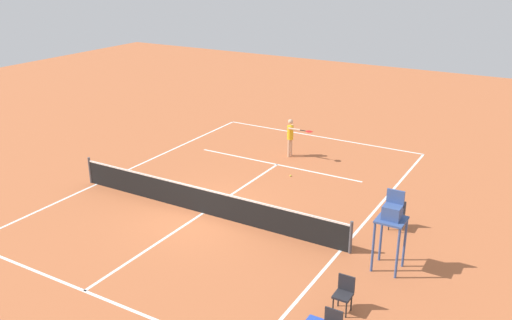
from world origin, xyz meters
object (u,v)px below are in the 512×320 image
at_px(tennis_ball, 291,176).
at_px(courtside_chair_mid, 397,214).
at_px(umpire_chair, 392,219).
at_px(courtside_chair_near, 344,292).
at_px(player_serving, 291,135).

distance_m(tennis_ball, courtside_chair_mid, 5.60).
bearing_deg(tennis_ball, umpire_chair, 138.96).
bearing_deg(courtside_chair_near, player_serving, -56.47).
relative_size(umpire_chair, courtside_chair_mid, 2.54).
height_order(tennis_ball, courtside_chair_mid, courtside_chair_mid).
distance_m(player_serving, courtside_chair_near, 11.47).
xyz_separation_m(tennis_ball, courtside_chair_near, (-5.24, 7.39, 0.50)).
bearing_deg(player_serving, tennis_ball, 25.08).
distance_m(courtside_chair_near, courtside_chair_mid, 5.11).
xyz_separation_m(umpire_chair, courtside_chair_near, (0.36, 2.52, -1.07)).
relative_size(tennis_ball, courtside_chair_near, 0.07).
bearing_deg(courtside_chair_mid, player_serving, -35.73).
bearing_deg(courtside_chair_near, umpire_chair, -98.15).
distance_m(umpire_chair, courtside_chair_mid, 2.86).
bearing_deg(courtside_chair_near, tennis_ball, -54.66).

